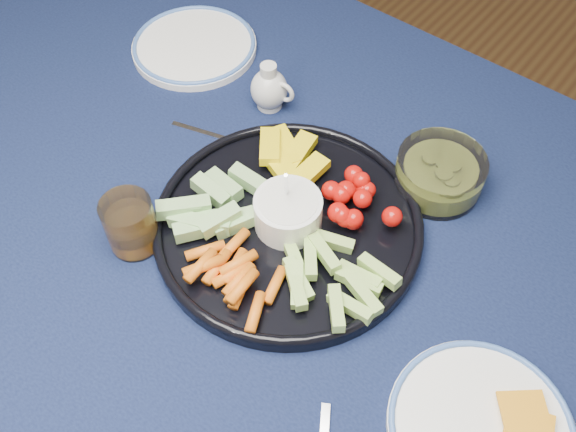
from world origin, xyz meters
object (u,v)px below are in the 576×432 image
Objects in this scene: pickle_bowl at (439,175)px; dining_table at (256,245)px; cheese_plate at (482,427)px; crudite_platter at (286,221)px; creamer_pitcher at (270,89)px; juice_tumbler at (131,227)px; side_plate_extra at (194,46)px.

dining_table is at bearing -131.38° from pickle_bowl.
cheese_plate is (0.24, -0.29, -0.02)m from pickle_bowl.
dining_table is 7.44× the size of cheese_plate.
crudite_platter is at bearing 166.87° from cheese_plate.
creamer_pitcher and juice_tumbler have the same top height.
crudite_platter is at bearing -45.33° from creamer_pitcher.
creamer_pitcher is at bearing 94.76° from juice_tumbler.
creamer_pitcher reaches higher than dining_table.
cheese_plate is at bearing -21.66° from side_plate_extra.
dining_table is 0.44m from cheese_plate.
cheese_plate is 0.81m from side_plate_extra.
juice_tumbler is at bearing -172.71° from cheese_plate.
crudite_platter is 2.92× the size of pickle_bowl.
juice_tumbler is at bearing -123.76° from dining_table.
pickle_bowl is 0.52m from side_plate_extra.
side_plate_extra is at bearing 146.42° from dining_table.
side_plate_extra is (-0.52, 0.01, -0.02)m from pickle_bowl.
creamer_pitcher reaches higher than side_plate_extra.
side_plate_extra is at bearing 172.58° from creamer_pitcher.
cheese_plate is at bearing -51.31° from pickle_bowl.
dining_table is 0.41m from side_plate_extra.
pickle_bowl reaches higher than cheese_plate.
dining_table is 0.31m from pickle_bowl.
creamer_pitcher is 0.34m from juice_tumbler.
dining_table is at bearing 169.24° from cheese_plate.
crudite_platter is 0.38m from cheese_plate.
creamer_pitcher is (-0.19, 0.19, 0.01)m from crudite_platter.
crudite_platter is 4.51× the size of creamer_pitcher.
cheese_plate is (0.37, -0.09, -0.01)m from crudite_platter.
cheese_plate is at bearing 7.29° from juice_tumbler.
juice_tumbler is (-0.29, -0.36, 0.01)m from pickle_bowl.
creamer_pitcher is at bearing 153.64° from cheese_plate.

